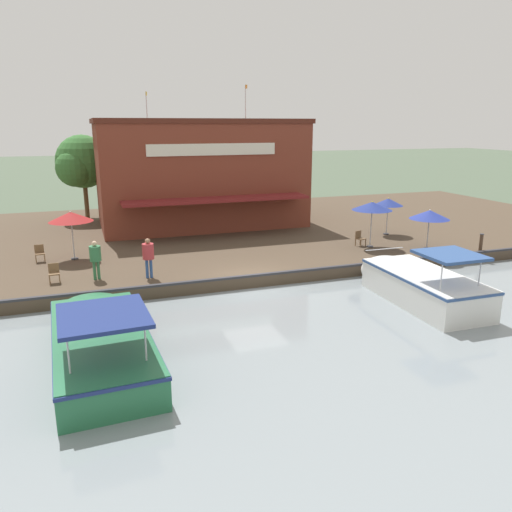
{
  "coord_description": "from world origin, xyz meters",
  "views": [
    {
      "loc": [
        20.3,
        -7.1,
        7.28
      ],
      "look_at": [
        -1.0,
        0.41,
        1.3
      ],
      "focal_mm": 35.0,
      "sensor_mm": 36.0,
      "label": 1
    }
  ],
  "objects_px": {
    "cafe_chair_under_first_umbrella": "(360,238)",
    "mooring_post": "(481,243)",
    "cafe_chair_beside_entrance": "(54,272)",
    "patio_umbrella_mid_patio_left": "(430,215)",
    "patio_umbrella_by_entrance": "(71,217)",
    "waterfront_restaurant": "(200,172)",
    "person_mid_patio": "(95,255)",
    "patio_umbrella_near_quay_edge": "(372,206)",
    "cafe_chair_back_row_seat": "(40,252)",
    "motorboat_mid_row": "(415,282)",
    "person_at_quay_edge": "(148,253)",
    "tree_downstream_bank": "(81,163)",
    "patio_umbrella_back_row": "(388,202)",
    "motorboat_fourth_along": "(99,336)"
  },
  "relations": [
    {
      "from": "patio_umbrella_mid_patio_left",
      "to": "patio_umbrella_by_entrance",
      "type": "distance_m",
      "value": 18.84
    },
    {
      "from": "motorboat_mid_row",
      "to": "tree_downstream_bank",
      "type": "distance_m",
      "value": 25.2
    },
    {
      "from": "cafe_chair_beside_entrance",
      "to": "motorboat_mid_row",
      "type": "xyz_separation_m",
      "value": [
        5.65,
        14.47,
        -0.29
      ]
    },
    {
      "from": "cafe_chair_under_first_umbrella",
      "to": "patio_umbrella_near_quay_edge",
      "type": "bearing_deg",
      "value": 43.01
    },
    {
      "from": "person_at_quay_edge",
      "to": "mooring_post",
      "type": "relative_size",
      "value": 1.84
    },
    {
      "from": "patio_umbrella_mid_patio_left",
      "to": "motorboat_fourth_along",
      "type": "xyz_separation_m",
      "value": [
        6.38,
        -17.62,
        -1.86
      ]
    },
    {
      "from": "patio_umbrella_near_quay_edge",
      "to": "person_at_quay_edge",
      "type": "bearing_deg",
      "value": -81.96
    },
    {
      "from": "waterfront_restaurant",
      "to": "cafe_chair_under_first_umbrella",
      "type": "distance_m",
      "value": 12.16
    },
    {
      "from": "cafe_chair_beside_entrance",
      "to": "cafe_chair_under_first_umbrella",
      "type": "relative_size",
      "value": 1.0
    },
    {
      "from": "cafe_chair_back_row_seat",
      "to": "motorboat_mid_row",
      "type": "height_order",
      "value": "motorboat_mid_row"
    },
    {
      "from": "cafe_chair_beside_entrance",
      "to": "mooring_post",
      "type": "relative_size",
      "value": 0.86
    },
    {
      "from": "patio_umbrella_near_quay_edge",
      "to": "motorboat_mid_row",
      "type": "xyz_separation_m",
      "value": [
        6.78,
        -2.01,
        -2.13
      ]
    },
    {
      "from": "person_mid_patio",
      "to": "mooring_post",
      "type": "distance_m",
      "value": 19.88
    },
    {
      "from": "person_mid_patio",
      "to": "person_at_quay_edge",
      "type": "bearing_deg",
      "value": 76.31
    },
    {
      "from": "cafe_chair_beside_entrance",
      "to": "person_at_quay_edge",
      "type": "height_order",
      "value": "person_at_quay_edge"
    },
    {
      "from": "mooring_post",
      "to": "tree_downstream_bank",
      "type": "distance_m",
      "value": 26.74
    },
    {
      "from": "mooring_post",
      "to": "patio_umbrella_by_entrance",
      "type": "bearing_deg",
      "value": -105.18
    },
    {
      "from": "waterfront_restaurant",
      "to": "patio_umbrella_back_row",
      "type": "bearing_deg",
      "value": 53.89
    },
    {
      "from": "patio_umbrella_back_row",
      "to": "motorboat_fourth_along",
      "type": "bearing_deg",
      "value": -59.53
    },
    {
      "from": "person_at_quay_edge",
      "to": "mooring_post",
      "type": "xyz_separation_m",
      "value": [
        1.13,
        17.57,
        -0.65
      ]
    },
    {
      "from": "waterfront_restaurant",
      "to": "patio_umbrella_by_entrance",
      "type": "bearing_deg",
      "value": -49.04
    },
    {
      "from": "patio_umbrella_by_entrance",
      "to": "cafe_chair_under_first_umbrella",
      "type": "bearing_deg",
      "value": 81.47
    },
    {
      "from": "patio_umbrella_back_row",
      "to": "cafe_chair_under_first_umbrella",
      "type": "relative_size",
      "value": 2.71
    },
    {
      "from": "person_at_quay_edge",
      "to": "tree_downstream_bank",
      "type": "bearing_deg",
      "value": -171.63
    },
    {
      "from": "patio_umbrella_back_row",
      "to": "mooring_post",
      "type": "bearing_deg",
      "value": 22.92
    },
    {
      "from": "patio_umbrella_mid_patio_left",
      "to": "patio_umbrella_by_entrance",
      "type": "bearing_deg",
      "value": -102.85
    },
    {
      "from": "cafe_chair_beside_entrance",
      "to": "tree_downstream_bank",
      "type": "xyz_separation_m",
      "value": [
        -15.67,
        1.59,
        3.51
      ]
    },
    {
      "from": "patio_umbrella_near_quay_edge",
      "to": "motorboat_fourth_along",
      "type": "bearing_deg",
      "value": -62.26
    },
    {
      "from": "cafe_chair_beside_entrance",
      "to": "patio_umbrella_mid_patio_left",
      "type": "bearing_deg",
      "value": 88.98
    },
    {
      "from": "person_at_quay_edge",
      "to": "patio_umbrella_mid_patio_left",
      "type": "bearing_deg",
      "value": 91.15
    },
    {
      "from": "waterfront_restaurant",
      "to": "patio_umbrella_mid_patio_left",
      "type": "xyz_separation_m",
      "value": [
        11.4,
        10.06,
        -1.59
      ]
    },
    {
      "from": "patio_umbrella_near_quay_edge",
      "to": "mooring_post",
      "type": "relative_size",
      "value": 2.63
    },
    {
      "from": "tree_downstream_bank",
      "to": "cafe_chair_back_row_seat",
      "type": "bearing_deg",
      "value": -11.55
    },
    {
      "from": "patio_umbrella_mid_patio_left",
      "to": "motorboat_mid_row",
      "type": "distance_m",
      "value": 7.31
    },
    {
      "from": "patio_umbrella_back_row",
      "to": "motorboat_fourth_along",
      "type": "height_order",
      "value": "patio_umbrella_back_row"
    },
    {
      "from": "waterfront_restaurant",
      "to": "mooring_post",
      "type": "relative_size",
      "value": 13.72
    },
    {
      "from": "mooring_post",
      "to": "person_at_quay_edge",
      "type": "bearing_deg",
      "value": -93.7
    },
    {
      "from": "motorboat_fourth_along",
      "to": "cafe_chair_back_row_seat",
      "type": "bearing_deg",
      "value": -167.47
    },
    {
      "from": "patio_umbrella_by_entrance",
      "to": "mooring_post",
      "type": "distance_m",
      "value": 21.56
    },
    {
      "from": "patio_umbrella_near_quay_edge",
      "to": "mooring_post",
      "type": "distance_m",
      "value": 6.12
    },
    {
      "from": "patio_umbrella_near_quay_edge",
      "to": "person_mid_patio",
      "type": "bearing_deg",
      "value": -85.25
    },
    {
      "from": "patio_umbrella_back_row",
      "to": "person_mid_patio",
      "type": "relative_size",
      "value": 1.32
    },
    {
      "from": "waterfront_restaurant",
      "to": "patio_umbrella_by_entrance",
      "type": "xyz_separation_m",
      "value": [
        7.21,
        -8.31,
        -1.31
      ]
    },
    {
      "from": "patio_umbrella_back_row",
      "to": "cafe_chair_back_row_seat",
      "type": "xyz_separation_m",
      "value": [
        -0.26,
        -20.05,
        -1.56
      ]
    },
    {
      "from": "cafe_chair_under_first_umbrella",
      "to": "mooring_post",
      "type": "bearing_deg",
      "value": 58.66
    },
    {
      "from": "patio_umbrella_near_quay_edge",
      "to": "cafe_chair_beside_entrance",
      "type": "distance_m",
      "value": 16.62
    },
    {
      "from": "waterfront_restaurant",
      "to": "person_mid_patio",
      "type": "relative_size",
      "value": 7.73
    },
    {
      "from": "patio_umbrella_by_entrance",
      "to": "cafe_chair_beside_entrance",
      "type": "height_order",
      "value": "patio_umbrella_by_entrance"
    },
    {
      "from": "waterfront_restaurant",
      "to": "person_at_quay_edge",
      "type": "relative_size",
      "value": 7.48
    },
    {
      "from": "patio_umbrella_near_quay_edge",
      "to": "patio_umbrella_back_row",
      "type": "distance_m",
      "value": 3.78
    }
  ]
}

